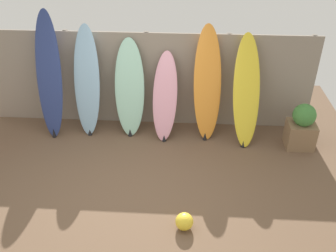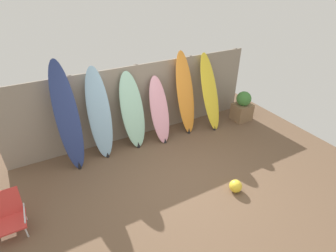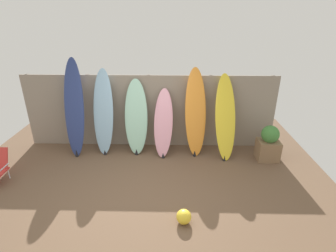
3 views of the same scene
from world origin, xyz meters
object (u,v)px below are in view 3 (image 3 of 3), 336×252
(surfboard_navy_0, at_px, (74,109))
(surfboard_orange_4, at_px, (196,113))
(planter_box, at_px, (269,144))
(beach_ball, at_px, (184,217))
(surfboard_skyblue_1, at_px, (103,113))
(surfboard_yellow_5, at_px, (225,118))
(surfboard_pink_3, at_px, (163,123))
(surfboard_seafoam_2, at_px, (136,118))

(surfboard_navy_0, bearing_deg, surfboard_orange_4, 1.41)
(planter_box, xyz_separation_m, beach_ball, (-1.98, -2.06, -0.27))
(surfboard_skyblue_1, relative_size, beach_ball, 8.19)
(surfboard_yellow_5, bearing_deg, surfboard_skyblue_1, 178.06)
(surfboard_skyblue_1, bearing_deg, surfboard_navy_0, -174.51)
(surfboard_navy_0, height_order, beach_ball, surfboard_navy_0)
(surfboard_navy_0, distance_m, surfboard_yellow_5, 3.46)
(surfboard_orange_4, height_order, surfboard_yellow_5, surfboard_orange_4)
(surfboard_skyblue_1, relative_size, surfboard_pink_3, 1.30)
(surfboard_skyblue_1, bearing_deg, surfboard_yellow_5, -1.94)
(surfboard_seafoam_2, xyz_separation_m, planter_box, (3.05, -0.35, -0.47))
(surfboard_orange_4, bearing_deg, surfboard_navy_0, -178.59)
(planter_box, bearing_deg, beach_ball, -133.86)
(surfboard_pink_3, xyz_separation_m, planter_box, (2.40, -0.27, -0.37))
(surfboard_skyblue_1, relative_size, surfboard_yellow_5, 1.06)
(surfboard_orange_4, bearing_deg, surfboard_skyblue_1, -179.82)
(surfboard_navy_0, bearing_deg, surfboard_pink_3, 0.42)
(surfboard_skyblue_1, relative_size, planter_box, 2.39)
(surfboard_yellow_5, xyz_separation_m, planter_box, (0.99, -0.22, -0.54))
(surfboard_navy_0, bearing_deg, surfboard_yellow_5, -0.56)
(surfboard_yellow_5, bearing_deg, surfboard_pink_3, 178.04)
(surfboard_seafoam_2, xyz_separation_m, surfboard_yellow_5, (2.06, -0.13, 0.07))
(surfboard_yellow_5, distance_m, beach_ball, 2.62)
(surfboard_pink_3, distance_m, beach_ball, 2.45)
(surfboard_seafoam_2, relative_size, planter_box, 2.10)
(surfboard_navy_0, relative_size, surfboard_yellow_5, 1.19)
(surfboard_navy_0, bearing_deg, planter_box, -3.23)
(surfboard_navy_0, height_order, surfboard_seafoam_2, surfboard_navy_0)
(surfboard_pink_3, xyz_separation_m, surfboard_orange_4, (0.74, 0.05, 0.24))
(surfboard_seafoam_2, bearing_deg, surfboard_yellow_5, -3.72)
(surfboard_seafoam_2, distance_m, surfboard_pink_3, 0.66)
(surfboard_pink_3, bearing_deg, surfboard_seafoam_2, 172.44)
(surfboard_orange_4, bearing_deg, surfboard_pink_3, -175.87)
(surfboard_yellow_5, relative_size, planter_box, 2.27)
(surfboard_skyblue_1, bearing_deg, beach_ball, -52.63)
(beach_ball, bearing_deg, surfboard_navy_0, 136.72)
(surfboard_pink_3, relative_size, planter_box, 1.84)
(surfboard_skyblue_1, height_order, planter_box, surfboard_skyblue_1)
(surfboard_orange_4, distance_m, planter_box, 1.80)
(surfboard_yellow_5, bearing_deg, surfboard_navy_0, 179.44)
(surfboard_orange_4, bearing_deg, planter_box, -10.86)
(surfboard_seafoam_2, relative_size, beach_ball, 7.18)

